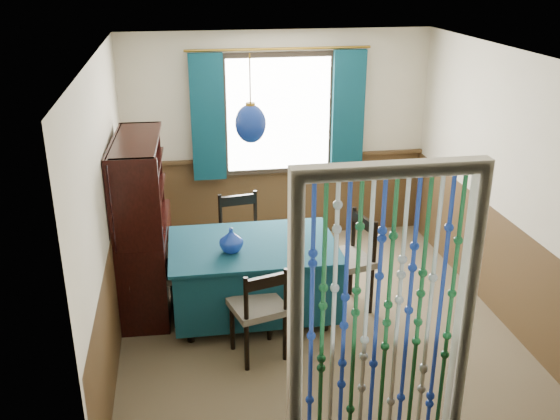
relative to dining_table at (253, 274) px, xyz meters
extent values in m
plane|color=brown|center=(0.53, -0.17, -0.44)|extent=(4.00, 4.00, 0.00)
plane|color=silver|center=(0.53, -0.17, 2.06)|extent=(4.00, 4.00, 0.00)
plane|color=beige|center=(0.53, 1.83, 0.81)|extent=(3.60, 0.00, 3.60)
plane|color=beige|center=(0.53, -2.17, 0.81)|extent=(3.60, 0.00, 3.60)
plane|color=beige|center=(-1.27, -0.17, 0.81)|extent=(0.00, 4.00, 4.00)
plane|color=beige|center=(2.33, -0.17, 0.81)|extent=(0.00, 4.00, 4.00)
plane|color=#442F1A|center=(0.53, 1.81, 0.06)|extent=(3.60, 0.00, 3.60)
plane|color=#442F1A|center=(0.53, -2.16, 0.06)|extent=(3.60, 0.00, 3.60)
plane|color=#442F1A|center=(-1.25, -0.17, 0.06)|extent=(0.00, 4.00, 4.00)
plane|color=#442F1A|center=(2.32, -0.17, 0.06)|extent=(0.00, 4.00, 4.00)
cube|color=black|center=(0.53, 1.78, 1.11)|extent=(1.32, 0.12, 1.42)
cube|color=#0C3240|center=(0.00, 0.00, -0.02)|extent=(1.51, 1.04, 0.60)
cube|color=#0C3240|center=(0.00, 0.00, 0.30)|extent=(1.57, 1.10, 0.03)
cylinder|color=black|center=(-0.62, -0.37, -0.37)|extent=(0.07, 0.07, 0.14)
cylinder|color=black|center=(0.62, -0.39, -0.37)|extent=(0.07, 0.07, 0.14)
cylinder|color=black|center=(-0.62, 0.39, -0.37)|extent=(0.07, 0.07, 0.14)
cylinder|color=black|center=(0.62, 0.37, -0.37)|extent=(0.07, 0.07, 0.14)
cylinder|color=black|center=(-0.17, -0.88, -0.21)|extent=(0.04, 0.04, 0.45)
cylinder|color=black|center=(0.17, -0.78, -0.21)|extent=(0.04, 0.04, 0.45)
cylinder|color=black|center=(-0.26, -0.56, -0.21)|extent=(0.04, 0.04, 0.45)
cylinder|color=black|center=(0.08, -0.46, -0.21)|extent=(0.04, 0.04, 0.45)
cube|color=#5B5549|center=(-0.05, -0.67, 0.04)|extent=(0.53, 0.52, 0.06)
cube|color=black|center=(0.00, -0.84, 0.37)|extent=(0.37, 0.14, 0.10)
cylinder|color=black|center=(-0.17, -0.89, 0.23)|extent=(0.04, 0.04, 0.44)
cylinder|color=black|center=(0.17, -0.79, 0.23)|extent=(0.04, 0.04, 0.44)
cylinder|color=black|center=(0.14, 0.91, -0.20)|extent=(0.05, 0.05, 0.47)
cylinder|color=black|center=(-0.24, 0.86, -0.20)|extent=(0.05, 0.05, 0.47)
cylinder|color=black|center=(0.20, 0.55, -0.20)|extent=(0.05, 0.05, 0.47)
cylinder|color=black|center=(-0.18, 0.50, -0.20)|extent=(0.05, 0.05, 0.47)
cube|color=#5B5549|center=(-0.02, 0.71, 0.07)|extent=(0.52, 0.51, 0.06)
cube|color=black|center=(-0.05, 0.89, 0.42)|extent=(0.41, 0.10, 0.11)
cylinder|color=black|center=(0.14, 0.92, 0.27)|extent=(0.04, 0.04, 0.46)
cylinder|color=black|center=(-0.24, 0.87, 0.27)|extent=(0.04, 0.04, 0.46)
cylinder|color=black|center=(-1.16, 0.20, -0.20)|extent=(0.05, 0.05, 0.47)
cylinder|color=black|center=(-1.10, -0.18, -0.20)|extent=(0.05, 0.05, 0.47)
cylinder|color=black|center=(-0.81, 0.25, -0.20)|extent=(0.05, 0.05, 0.47)
cylinder|color=black|center=(-0.75, -0.12, -0.20)|extent=(0.05, 0.05, 0.47)
cube|color=#5B5549|center=(-0.96, 0.04, 0.06)|extent=(0.50, 0.52, 0.06)
cube|color=black|center=(-1.14, 0.01, 0.40)|extent=(0.10, 0.40, 0.10)
cylinder|color=black|center=(-1.17, 0.19, 0.26)|extent=(0.04, 0.04, 0.46)
cylinder|color=black|center=(-1.11, -0.18, 0.26)|extent=(0.04, 0.04, 0.46)
cylinder|color=black|center=(1.12, -0.16, -0.19)|extent=(0.05, 0.05, 0.49)
cylinder|color=black|center=(1.03, 0.22, -0.19)|extent=(0.05, 0.05, 0.49)
cylinder|color=black|center=(0.76, -0.25, -0.19)|extent=(0.05, 0.05, 0.49)
cylinder|color=black|center=(0.66, 0.13, -0.19)|extent=(0.05, 0.05, 0.49)
cube|color=#5B5549|center=(0.89, -0.02, 0.08)|extent=(0.56, 0.57, 0.07)
cube|color=black|center=(1.08, 0.03, 0.44)|extent=(0.14, 0.41, 0.11)
cylinder|color=black|center=(1.13, -0.16, 0.29)|extent=(0.04, 0.04, 0.48)
cylinder|color=black|center=(1.04, 0.22, 0.29)|extent=(0.04, 0.04, 0.48)
cube|color=black|center=(-1.01, 0.42, -0.01)|extent=(0.50, 1.31, 0.85)
cube|color=black|center=(-1.01, -0.20, 0.84)|extent=(0.40, 0.07, 0.85)
cube|color=black|center=(-1.01, 1.04, 0.84)|extent=(0.40, 0.07, 0.85)
cube|color=black|center=(-1.01, 0.42, 1.24)|extent=(0.45, 1.31, 0.04)
cube|color=black|center=(-1.22, 0.42, 0.84)|extent=(0.08, 1.28, 0.85)
cube|color=black|center=(-0.98, 0.42, 0.71)|extent=(0.40, 1.23, 0.02)
cube|color=black|center=(-0.98, 0.42, 0.99)|extent=(0.40, 1.23, 0.02)
cylinder|color=olive|center=(0.00, 0.00, 1.76)|extent=(0.01, 0.01, 0.60)
ellipsoid|color=navy|center=(0.00, 0.00, 1.46)|extent=(0.27, 0.27, 0.33)
cylinder|color=olive|center=(0.00, 0.00, 1.63)|extent=(0.08, 0.08, 0.03)
imported|color=navy|center=(-0.21, -0.12, 0.42)|extent=(0.26, 0.26, 0.21)
imported|color=beige|center=(-0.96, 0.13, 0.75)|extent=(0.26, 0.26, 0.06)
imported|color=beige|center=(-0.96, 0.66, 0.50)|extent=(0.18, 0.18, 0.17)
camera|label=1|loc=(-0.62, -5.25, 2.78)|focal=40.00mm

